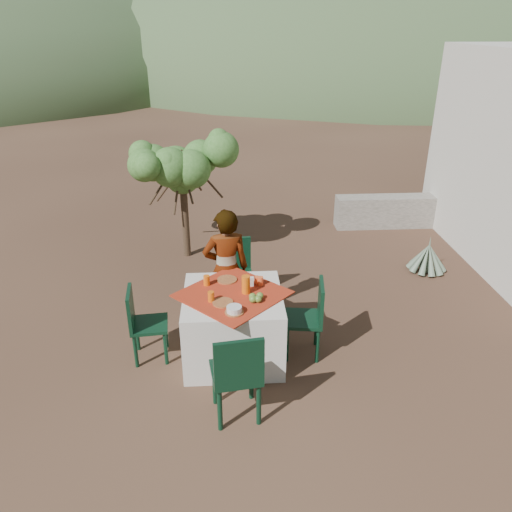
% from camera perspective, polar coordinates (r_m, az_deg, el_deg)
% --- Properties ---
extents(ground, '(160.00, 160.00, 0.00)m').
position_cam_1_polar(ground, '(5.76, -6.95, -9.93)').
color(ground, '#352118').
rests_on(ground, ground).
extents(table, '(1.30, 1.30, 0.76)m').
position_cam_1_polar(table, '(5.35, -2.61, -7.86)').
color(table, white).
rests_on(table, ground).
extents(chair_far, '(0.44, 0.44, 0.88)m').
position_cam_1_polar(chair_far, '(6.25, -2.31, -1.55)').
color(chair_far, black).
rests_on(chair_far, ground).
extents(chair_near, '(0.49, 0.49, 0.93)m').
position_cam_1_polar(chair_near, '(4.47, -2.17, -13.25)').
color(chair_near, black).
rests_on(chair_near, ground).
extents(chair_left, '(0.42, 0.42, 0.83)m').
position_cam_1_polar(chair_left, '(5.39, -12.90, -7.27)').
color(chair_left, black).
rests_on(chair_left, ground).
extents(chair_right, '(0.45, 0.45, 0.87)m').
position_cam_1_polar(chair_right, '(5.35, 6.19, -6.74)').
color(chair_right, black).
rests_on(chair_right, ground).
extents(person, '(0.58, 0.43, 1.45)m').
position_cam_1_polar(person, '(5.72, -3.43, -1.53)').
color(person, '#8C6651').
rests_on(person, ground).
extents(shrub_tree, '(1.43, 1.40, 1.68)m').
position_cam_1_polar(shrub_tree, '(7.43, -8.00, 9.61)').
color(shrub_tree, '#453022').
rests_on(shrub_tree, ground).
extents(agave, '(0.55, 0.56, 0.59)m').
position_cam_1_polar(agave, '(7.63, 19.01, -0.22)').
color(agave, slate).
rests_on(agave, ground).
extents(stone_wall, '(2.60, 0.35, 0.55)m').
position_cam_1_polar(stone_wall, '(9.22, 17.10, 4.95)').
color(stone_wall, gray).
rests_on(stone_wall, ground).
extents(hill_near_right, '(48.00, 48.00, 20.00)m').
position_cam_1_polar(hill_near_right, '(42.45, 13.23, 20.16)').
color(hill_near_right, '#334C2A').
rests_on(hill_near_right, ground).
extents(hill_far_center, '(60.00, 60.00, 24.00)m').
position_cam_1_polar(hill_far_center, '(56.97, -8.49, 21.66)').
color(hill_far_center, slate).
rests_on(hill_far_center, ground).
extents(hill_far_right, '(36.00, 36.00, 14.00)m').
position_cam_1_polar(hill_far_right, '(57.82, 26.70, 19.50)').
color(hill_far_right, slate).
rests_on(hill_far_right, ground).
extents(plate_far, '(0.22, 0.22, 0.01)m').
position_cam_1_polar(plate_far, '(5.40, -3.33, -2.73)').
color(plate_far, brown).
rests_on(plate_far, table).
extents(plate_near, '(0.21, 0.21, 0.01)m').
position_cam_1_polar(plate_near, '(4.98, -3.81, -5.34)').
color(plate_near, brown).
rests_on(plate_near, table).
extents(glass_far, '(0.07, 0.07, 0.11)m').
position_cam_1_polar(glass_far, '(5.31, -5.67, -2.79)').
color(glass_far, orange).
rests_on(glass_far, table).
extents(glass_near, '(0.07, 0.07, 0.11)m').
position_cam_1_polar(glass_near, '(5.01, -5.16, -4.64)').
color(glass_near, orange).
rests_on(glass_near, table).
extents(juice_pitcher, '(0.09, 0.09, 0.19)m').
position_cam_1_polar(juice_pitcher, '(5.11, -1.16, -3.28)').
color(juice_pitcher, orange).
rests_on(juice_pitcher, table).
extents(bowl_plate, '(0.19, 0.19, 0.01)m').
position_cam_1_polar(bowl_plate, '(4.83, -2.50, -6.43)').
color(bowl_plate, brown).
rests_on(bowl_plate, table).
extents(white_bowl, '(0.15, 0.15, 0.05)m').
position_cam_1_polar(white_bowl, '(4.81, -2.51, -6.09)').
color(white_bowl, silver).
rests_on(white_bowl, bowl_plate).
extents(jar_left, '(0.06, 0.06, 0.09)m').
position_cam_1_polar(jar_left, '(5.29, 0.52, -2.87)').
color(jar_left, '#EF5C2A').
rests_on(jar_left, table).
extents(jar_right, '(0.05, 0.05, 0.09)m').
position_cam_1_polar(jar_right, '(5.31, 0.12, -2.77)').
color(jar_right, '#EF5C2A').
rests_on(jar_right, table).
extents(napkin_holder, '(0.08, 0.05, 0.10)m').
position_cam_1_polar(napkin_holder, '(5.27, -0.66, -2.94)').
color(napkin_holder, silver).
rests_on(napkin_holder, table).
extents(fruit_cluster, '(0.15, 0.14, 0.07)m').
position_cam_1_polar(fruit_cluster, '(5.00, -0.02, -4.78)').
color(fruit_cluster, olive).
rests_on(fruit_cluster, table).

